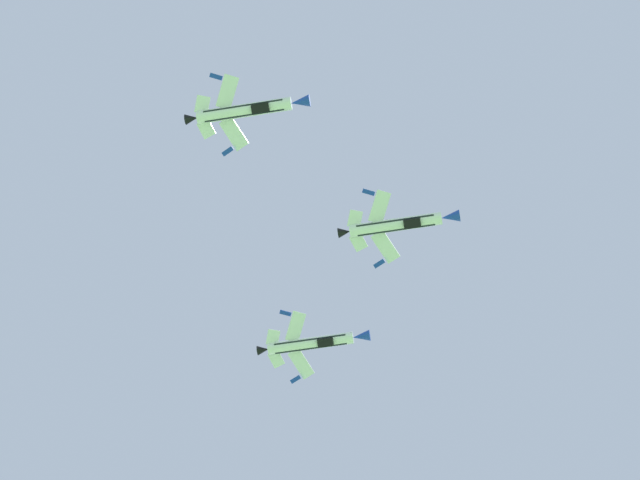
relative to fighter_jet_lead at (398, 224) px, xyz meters
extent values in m
cylinder|color=white|center=(-0.27, 0.07, 0.00)|extent=(12.04, 4.65, 1.70)
cube|color=black|center=(-0.32, -0.12, -0.43)|extent=(10.13, 3.95, 0.98)
cone|color=#1938A8|center=(6.65, -1.72, 0.00)|extent=(2.71, 2.11, 1.56)
cone|color=black|center=(-6.81, 1.76, 0.00)|extent=(1.89, 1.72, 1.36)
ellipsoid|color=#192333|center=(2.35, -0.33, 0.57)|extent=(3.46, 2.22, 1.47)
cube|color=black|center=(1.73, -0.81, -0.73)|extent=(2.47, 1.86, 1.23)
cube|color=white|center=(-1.36, 2.75, -1.20)|extent=(4.02, 4.15, 1.98)
cube|color=#1938A8|center=(-1.96, 4.86, -2.10)|extent=(1.59, 1.53, 0.46)
cube|color=white|center=(-2.53, -1.82, 1.04)|extent=(2.75, 4.22, 1.98)
cube|color=#1938A8|center=(-4.09, -3.38, 1.94)|extent=(1.69, 0.97, 0.46)
cube|color=white|center=(-4.87, 2.68, -0.66)|extent=(2.59, 2.66, 1.09)
cube|color=white|center=(-5.56, 0.01, 0.65)|extent=(1.95, 2.26, 1.09)
cube|color=#1938A8|center=(-4.73, 2.02, 1.63)|extent=(2.84, 1.90, 2.44)
cylinder|color=white|center=(-9.60, 22.14, 2.61)|extent=(12.04, 4.65, 1.70)
cube|color=black|center=(-9.66, 21.93, 2.20)|extent=(10.13, 3.94, 1.04)
cone|color=#1938A8|center=(-2.68, 20.35, 2.61)|extent=(2.71, 2.11, 1.56)
cone|color=black|center=(-16.14, 23.83, 2.61)|extent=(1.89, 1.72, 1.36)
ellipsoid|color=#192333|center=(-6.97, 21.77, 3.17)|extent=(3.47, 2.24, 1.49)
cube|color=black|center=(-7.61, 21.23, 1.90)|extent=(2.47, 1.87, 1.26)
cube|color=white|center=(-10.70, 24.76, 1.30)|extent=(3.96, 4.08, 2.17)
cube|color=#1938A8|center=(-11.32, 26.83, 0.30)|extent=(1.59, 1.53, 0.48)
cube|color=white|center=(-11.85, 20.31, 3.77)|extent=(2.73, 4.13, 2.17)
cube|color=#1938A8|center=(-13.39, 18.79, 4.76)|extent=(1.69, 0.96, 0.48)
cube|color=white|center=(-14.20, 24.72, 1.88)|extent=(2.56, 2.63, 1.18)
cube|color=white|center=(-14.88, 22.12, 3.33)|extent=(1.95, 2.22, 1.18)
cube|color=#1938A8|center=(-14.04, 24.17, 4.20)|extent=(2.87, 2.01, 2.38)
cylinder|color=white|center=(-20.74, -13.48, 2.76)|extent=(12.04, 4.65, 1.70)
cube|color=black|center=(-20.80, -13.69, 2.34)|extent=(10.13, 3.94, 1.02)
cone|color=#1938A8|center=(-13.82, -15.27, 2.76)|extent=(2.71, 2.11, 1.56)
cone|color=black|center=(-27.28, -11.80, 2.76)|extent=(1.89, 1.72, 1.36)
ellipsoid|color=#192333|center=(-18.11, -13.86, 3.32)|extent=(3.47, 2.23, 1.48)
cube|color=black|center=(-18.74, -14.38, 2.04)|extent=(2.47, 1.87, 1.25)
cube|color=white|center=(-21.84, -10.85, 1.49)|extent=(3.98, 4.10, 2.10)
cube|color=#1938A8|center=(-22.45, -8.76, 0.52)|extent=(1.59, 1.53, 0.47)
cube|color=white|center=(-23.00, -15.34, 3.88)|extent=(2.74, 4.16, 2.10)
cube|color=#1938A8|center=(-24.54, -16.87, 4.84)|extent=(1.69, 0.96, 0.47)
cube|color=white|center=(-25.34, -10.90, 2.06)|extent=(2.57, 2.64, 1.15)
cube|color=white|center=(-26.02, -13.52, 3.46)|extent=(1.95, 2.23, 1.15)
cube|color=#1938A8|center=(-25.18, -11.48, 4.37)|extent=(2.86, 1.98, 2.40)
camera|label=1|loc=(-18.02, -96.29, -153.36)|focal=78.95mm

